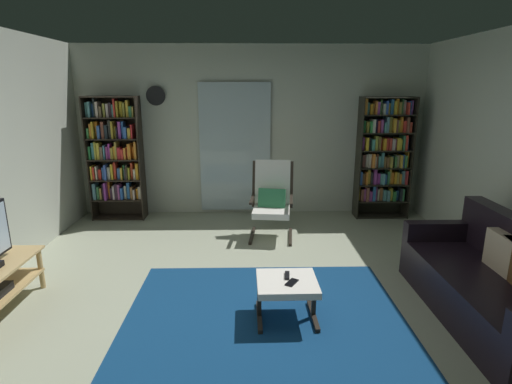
{
  "coord_description": "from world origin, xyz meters",
  "views": [
    {
      "loc": [
        -0.06,
        -3.44,
        2.0
      ],
      "look_at": [
        0.02,
        0.67,
        0.91
      ],
      "focal_mm": 28.35,
      "sensor_mm": 36.0,
      "label": 1
    }
  ],
  "objects_px": {
    "bookshelf_near_sofa": "(383,154)",
    "lounge_armchair": "(272,197)",
    "wall_clock": "(156,96)",
    "ottoman": "(287,287)",
    "bookshelf_near_tv": "(115,156)",
    "cell_phone": "(292,282)",
    "leather_sofa": "(496,287)",
    "tv_remote": "(287,275)"
  },
  "relations": [
    {
      "from": "ottoman",
      "to": "tv_remote",
      "type": "height_order",
      "value": "tv_remote"
    },
    {
      "from": "bookshelf_near_sofa",
      "to": "wall_clock",
      "type": "distance_m",
      "value": 3.56
    },
    {
      "from": "bookshelf_near_tv",
      "to": "bookshelf_near_sofa",
      "type": "height_order",
      "value": "bookshelf_near_tv"
    },
    {
      "from": "cell_phone",
      "to": "wall_clock",
      "type": "relative_size",
      "value": 0.48
    },
    {
      "from": "bookshelf_near_sofa",
      "to": "leather_sofa",
      "type": "xyz_separation_m",
      "value": [
        0.08,
        -2.92,
        -0.67
      ]
    },
    {
      "from": "ottoman",
      "to": "wall_clock",
      "type": "relative_size",
      "value": 1.81
    },
    {
      "from": "bookshelf_near_sofa",
      "to": "wall_clock",
      "type": "height_order",
      "value": "wall_clock"
    },
    {
      "from": "tv_remote",
      "to": "cell_phone",
      "type": "bearing_deg",
      "value": -71.84
    },
    {
      "from": "bookshelf_near_tv",
      "to": "ottoman",
      "type": "distance_m",
      "value": 3.77
    },
    {
      "from": "cell_phone",
      "to": "lounge_armchair",
      "type": "bearing_deg",
      "value": 123.02
    },
    {
      "from": "wall_clock",
      "to": "tv_remote",
      "type": "bearing_deg",
      "value": -60.35
    },
    {
      "from": "lounge_armchair",
      "to": "tv_remote",
      "type": "relative_size",
      "value": 7.1
    },
    {
      "from": "leather_sofa",
      "to": "ottoman",
      "type": "relative_size",
      "value": 3.63
    },
    {
      "from": "bookshelf_near_tv",
      "to": "lounge_armchair",
      "type": "xyz_separation_m",
      "value": [
        2.32,
        -0.81,
        -0.44
      ]
    },
    {
      "from": "leather_sofa",
      "to": "wall_clock",
      "type": "relative_size",
      "value": 6.58
    },
    {
      "from": "bookshelf_near_tv",
      "to": "bookshelf_near_sofa",
      "type": "relative_size",
      "value": 1.01
    },
    {
      "from": "bookshelf_near_sofa",
      "to": "lounge_armchair",
      "type": "height_order",
      "value": "bookshelf_near_sofa"
    },
    {
      "from": "wall_clock",
      "to": "ottoman",
      "type": "bearing_deg",
      "value": -61.05
    },
    {
      "from": "leather_sofa",
      "to": "tv_remote",
      "type": "height_order",
      "value": "leather_sofa"
    },
    {
      "from": "lounge_armchair",
      "to": "leather_sofa",
      "type": "bearing_deg",
      "value": -49.5
    },
    {
      "from": "bookshelf_near_tv",
      "to": "ottoman",
      "type": "bearing_deg",
      "value": -51.04
    },
    {
      "from": "ottoman",
      "to": "bookshelf_near_sofa",
      "type": "bearing_deg",
      "value": 58.89
    },
    {
      "from": "bookshelf_near_sofa",
      "to": "ottoman",
      "type": "relative_size",
      "value": 3.51
    },
    {
      "from": "ottoman",
      "to": "cell_phone",
      "type": "relative_size",
      "value": 3.75
    },
    {
      "from": "bookshelf_near_tv",
      "to": "bookshelf_near_sofa",
      "type": "xyz_separation_m",
      "value": [
        4.06,
        -0.01,
        0.01
      ]
    },
    {
      "from": "leather_sofa",
      "to": "lounge_armchair",
      "type": "xyz_separation_m",
      "value": [
        -1.82,
        2.13,
        0.22
      ]
    },
    {
      "from": "leather_sofa",
      "to": "wall_clock",
      "type": "xyz_separation_m",
      "value": [
        -3.52,
        3.14,
        1.54
      ]
    },
    {
      "from": "tv_remote",
      "to": "wall_clock",
      "type": "bearing_deg",
      "value": 125.25
    },
    {
      "from": "leather_sofa",
      "to": "bookshelf_near_tv",
      "type": "bearing_deg",
      "value": 144.7
    },
    {
      "from": "bookshelf_near_tv",
      "to": "ottoman",
      "type": "relative_size",
      "value": 3.53
    },
    {
      "from": "cell_phone",
      "to": "wall_clock",
      "type": "height_order",
      "value": "wall_clock"
    },
    {
      "from": "lounge_armchair",
      "to": "ottoman",
      "type": "relative_size",
      "value": 1.95
    },
    {
      "from": "ottoman",
      "to": "leather_sofa",
      "type": "bearing_deg",
      "value": -1.5
    },
    {
      "from": "lounge_armchair",
      "to": "wall_clock",
      "type": "height_order",
      "value": "wall_clock"
    },
    {
      "from": "bookshelf_near_tv",
      "to": "cell_phone",
      "type": "height_order",
      "value": "bookshelf_near_tv"
    },
    {
      "from": "tv_remote",
      "to": "wall_clock",
      "type": "height_order",
      "value": "wall_clock"
    },
    {
      "from": "tv_remote",
      "to": "cell_phone",
      "type": "height_order",
      "value": "tv_remote"
    },
    {
      "from": "wall_clock",
      "to": "bookshelf_near_tv",
      "type": "bearing_deg",
      "value": -161.81
    },
    {
      "from": "leather_sofa",
      "to": "lounge_armchair",
      "type": "height_order",
      "value": "lounge_armchair"
    },
    {
      "from": "ottoman",
      "to": "cell_phone",
      "type": "bearing_deg",
      "value": -55.56
    },
    {
      "from": "tv_remote",
      "to": "ottoman",
      "type": "bearing_deg",
      "value": -90.2
    },
    {
      "from": "lounge_armchair",
      "to": "wall_clock",
      "type": "xyz_separation_m",
      "value": [
        -1.7,
        1.01,
        1.32
      ]
    }
  ]
}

